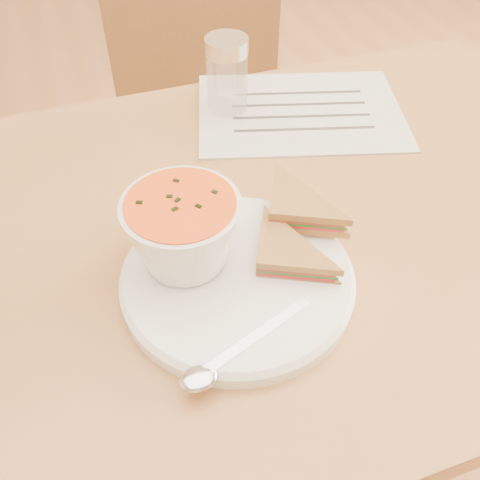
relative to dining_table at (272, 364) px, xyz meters
name	(u,v)px	position (x,y,z in m)	size (l,w,h in m)	color
floor	(265,450)	(0.00, 0.00, -0.38)	(5.00, 6.00, 0.01)	#9B6538
dining_table	(272,364)	(0.00, 0.00, 0.00)	(1.00, 0.70, 0.75)	#99522F
chair_far	(195,140)	(0.03, 0.58, 0.09)	(0.42, 0.42, 0.93)	brown
plate	(237,280)	(-0.10, -0.10, 0.38)	(0.26, 0.26, 0.02)	white
soup_bowl	(183,234)	(-0.14, -0.06, 0.44)	(0.13, 0.13, 0.09)	white
sandwich_half_a	(256,272)	(-0.08, -0.11, 0.41)	(0.09, 0.09, 0.03)	#AA733C
sandwich_half_b	(268,223)	(-0.04, -0.05, 0.42)	(0.10, 0.10, 0.03)	#AA733C
spoon	(243,346)	(-0.12, -0.19, 0.40)	(0.19, 0.04, 0.01)	silver
paper_menu	(300,111)	(0.11, 0.21, 0.38)	(0.32, 0.24, 0.00)	silver
condiment_shaker	(227,76)	(0.01, 0.25, 0.43)	(0.07, 0.07, 0.12)	silver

